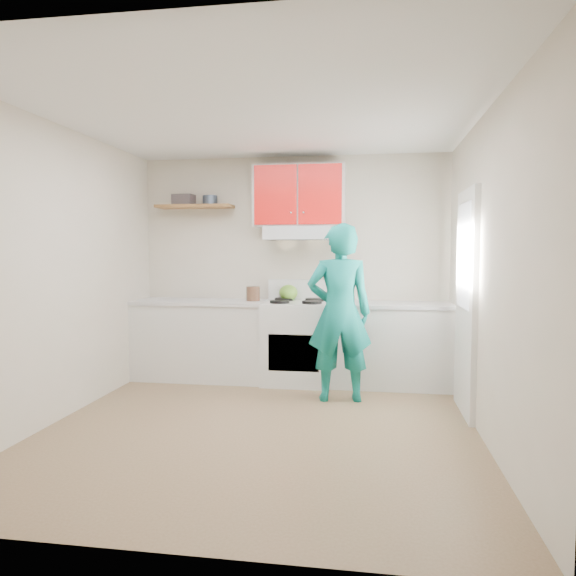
% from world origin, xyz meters
% --- Properties ---
extents(floor, '(3.80, 3.80, 0.00)m').
position_xyz_m(floor, '(0.00, 0.00, 0.00)').
color(floor, brown).
rests_on(floor, ground).
extents(ceiling, '(3.60, 3.80, 0.04)m').
position_xyz_m(ceiling, '(0.00, 0.00, 2.60)').
color(ceiling, white).
rests_on(ceiling, floor).
extents(back_wall, '(3.60, 0.04, 2.60)m').
position_xyz_m(back_wall, '(0.00, 1.90, 1.30)').
color(back_wall, beige).
rests_on(back_wall, floor).
extents(front_wall, '(3.60, 0.04, 2.60)m').
position_xyz_m(front_wall, '(0.00, -1.90, 1.30)').
color(front_wall, beige).
rests_on(front_wall, floor).
extents(left_wall, '(0.04, 3.80, 2.60)m').
position_xyz_m(left_wall, '(-1.80, 0.00, 1.30)').
color(left_wall, beige).
rests_on(left_wall, floor).
extents(right_wall, '(0.04, 3.80, 2.60)m').
position_xyz_m(right_wall, '(1.80, 0.00, 1.30)').
color(right_wall, beige).
rests_on(right_wall, floor).
extents(door, '(0.05, 0.85, 2.05)m').
position_xyz_m(door, '(1.78, 0.70, 1.02)').
color(door, white).
rests_on(door, floor).
extents(door_glass, '(0.01, 0.55, 0.95)m').
position_xyz_m(door_glass, '(1.75, 0.70, 1.45)').
color(door_glass, white).
rests_on(door_glass, door).
extents(counter_left, '(1.52, 0.60, 0.90)m').
position_xyz_m(counter_left, '(-1.04, 1.60, 0.45)').
color(counter_left, silver).
rests_on(counter_left, floor).
extents(counter_right, '(1.32, 0.60, 0.90)m').
position_xyz_m(counter_right, '(1.14, 1.60, 0.45)').
color(counter_right, silver).
rests_on(counter_right, floor).
extents(stove, '(0.76, 0.65, 0.92)m').
position_xyz_m(stove, '(0.10, 1.57, 0.46)').
color(stove, white).
rests_on(stove, floor).
extents(range_hood, '(0.76, 0.44, 0.15)m').
position_xyz_m(range_hood, '(0.10, 1.68, 1.70)').
color(range_hood, silver).
rests_on(range_hood, back_wall).
extents(upper_cabinets, '(1.02, 0.33, 0.70)m').
position_xyz_m(upper_cabinets, '(0.10, 1.73, 2.12)').
color(upper_cabinets, red).
rests_on(upper_cabinets, back_wall).
extents(shelf, '(0.90, 0.30, 0.04)m').
position_xyz_m(shelf, '(-1.15, 1.75, 2.02)').
color(shelf, brown).
rests_on(shelf, back_wall).
extents(books, '(0.26, 0.20, 0.12)m').
position_xyz_m(books, '(-1.28, 1.72, 2.10)').
color(books, '#41393B').
rests_on(books, shelf).
extents(tin, '(0.22, 0.22, 0.11)m').
position_xyz_m(tin, '(-0.96, 1.74, 2.09)').
color(tin, '#333D4C').
rests_on(tin, shelf).
extents(kettle, '(0.23, 0.23, 0.19)m').
position_xyz_m(kettle, '(-0.03, 1.73, 1.01)').
color(kettle, '#558525').
rests_on(kettle, stove).
extents(crock, '(0.20, 0.20, 0.19)m').
position_xyz_m(crock, '(-0.42, 1.62, 0.99)').
color(crock, '#4A3020').
rests_on(crock, counter_left).
extents(cutting_board, '(0.31, 0.24, 0.02)m').
position_xyz_m(cutting_board, '(1.07, 1.56, 0.91)').
color(cutting_board, olive).
rests_on(cutting_board, counter_right).
extents(silicone_mat, '(0.33, 0.29, 0.01)m').
position_xyz_m(silicone_mat, '(1.59, 1.66, 0.90)').
color(silicone_mat, red).
rests_on(silicone_mat, counter_right).
extents(person, '(0.70, 0.52, 1.76)m').
position_xyz_m(person, '(0.61, 0.93, 0.88)').
color(person, '#0D7C73').
rests_on(person, floor).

